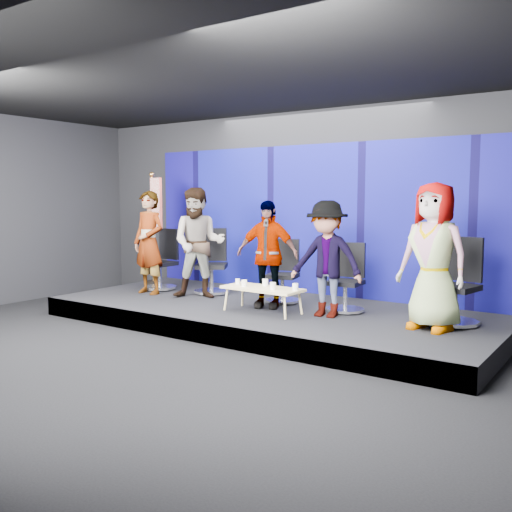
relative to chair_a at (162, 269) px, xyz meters
The scene contains 21 objects.
ground 3.77m from the chair_a, 47.41° to the right, with size 10.00×10.00×0.00m, color black.
room_walls 4.11m from the chair_a, 47.41° to the right, with size 10.02×8.02×3.51m.
riser 2.58m from the chair_a, ahead, with size 7.00×3.00×0.30m, color black.
backdrop 2.94m from the chair_a, 25.82° to the left, with size 7.00×0.08×2.60m, color #0E0759.
chair_a is the anchor object (origin of this frame).
panelist_a 0.73m from the chair_a, 70.71° to the right, with size 0.66×0.43×1.80m, color black.
chair_b 1.06m from the chair_a, 10.00° to the left, with size 0.88×0.88×1.14m.
panelist_b 1.32m from the chair_a, 14.94° to the right, with size 0.90×0.70×1.85m, color black.
chair_c 2.54m from the chair_a, ahead, with size 0.70×0.70×1.02m.
panelist_c 2.61m from the chair_a, ahead, with size 0.96×0.40×1.64m, color black.
chair_d 3.70m from the chair_a, ahead, with size 0.61×0.61×1.02m.
panelist_d 3.67m from the chair_a, ahead, with size 1.07×0.61×1.65m, color black.
chair_e 5.29m from the chair_a, ahead, with size 0.77×0.77×1.16m.
panelist_e 5.15m from the chair_a, ahead, with size 0.92×0.60×1.89m, color black.
coffee_table 2.80m from the chair_a, 14.49° to the right, with size 1.23×0.55×0.37m.
mug_a 2.33m from the chair_a, 16.57° to the right, with size 0.07×0.07×0.08m, color white.
mug_b 2.57m from the chair_a, 17.86° to the right, with size 0.08×0.08×0.10m, color white.
mug_c 2.72m from the chair_a, 11.79° to the right, with size 0.09×0.09×0.10m, color white.
mug_d 3.04m from the chair_a, 14.66° to the right, with size 0.09×0.09×0.10m, color white.
mug_e 3.31m from the chair_a, 11.38° to the right, with size 0.08×0.08×0.10m, color white.
flag_stand 0.88m from the chair_a, 150.27° to the left, with size 0.48×0.29×2.17m.
Camera 1 is at (4.83, -4.83, 2.01)m, focal length 40.00 mm.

